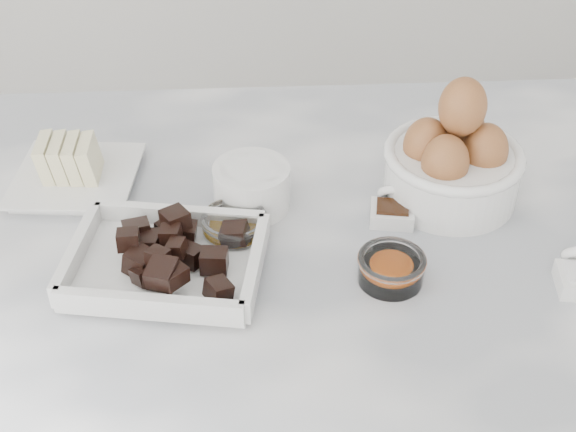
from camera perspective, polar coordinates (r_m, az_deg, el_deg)
The scene contains 8 objects.
marble_slab at distance 0.91m, azimuth -1.15°, elevation -4.16°, with size 1.20×0.80×0.04m, color white.
chocolate_dish at distance 0.88m, azimuth -8.73°, elevation -2.90°, with size 0.23×0.19×0.06m.
butter_plate at distance 1.04m, azimuth -15.07°, elevation 3.25°, with size 0.16×0.16×0.06m.
sugar_ramekin at distance 0.96m, azimuth -2.60°, elevation 2.19°, with size 0.09×0.09×0.06m.
egg_bowl at distance 0.99m, azimuth 11.67°, elevation 3.89°, with size 0.17×0.17×0.16m.
honey_bowl at distance 0.92m, azimuth -3.83°, elevation -0.80°, with size 0.08×0.08×0.03m.
zest_bowl at distance 0.87m, azimuth 7.35°, elevation -3.65°, with size 0.08×0.08×0.03m.
vanilla_spoon at distance 0.96m, azimuth 7.42°, elevation 0.54°, with size 0.06×0.07×0.04m.
Camera 1 is at (-0.02, -0.68, 1.53)m, focal length 50.00 mm.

